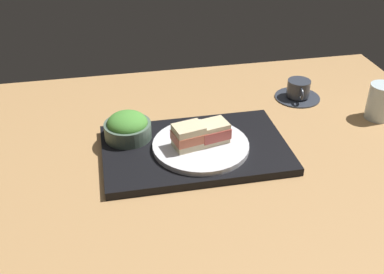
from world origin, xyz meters
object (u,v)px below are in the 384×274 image
(sandwich_near, at_px, (189,136))
(sandwich_plate, at_px, (201,146))
(sandwich_far, at_px, (213,132))
(drinking_glass, at_px, (381,102))
(coffee_cup, at_px, (298,91))
(salad_bowl, at_px, (128,127))

(sandwich_near, bearing_deg, sandwich_plate, 12.92)
(sandwich_near, relative_size, sandwich_far, 1.00)
(sandwich_near, height_order, drinking_glass, drinking_glass)
(coffee_cup, bearing_deg, drinking_glass, -41.72)
(sandwich_near, distance_m, salad_bowl, 0.17)
(sandwich_plate, distance_m, drinking_glass, 0.54)
(sandwich_plate, relative_size, sandwich_near, 2.83)
(sandwich_plate, xyz_separation_m, salad_bowl, (-0.17, 0.09, 0.02))
(salad_bowl, xyz_separation_m, coffee_cup, (0.53, 0.15, -0.03))
(sandwich_near, xyz_separation_m, drinking_glass, (0.56, 0.09, -0.01))
(sandwich_near, relative_size, coffee_cup, 0.62)
(sandwich_far, xyz_separation_m, coffee_cup, (0.32, 0.23, -0.04))
(sandwich_plate, relative_size, coffee_cup, 1.75)
(sandwich_near, height_order, salad_bowl, sandwich_near)
(sandwich_near, relative_size, salad_bowl, 0.70)
(sandwich_far, bearing_deg, drinking_glass, 8.76)
(sandwich_far, relative_size, drinking_glass, 0.83)
(sandwich_plate, bearing_deg, sandwich_near, -167.08)
(salad_bowl, relative_size, coffee_cup, 0.88)
(sandwich_far, height_order, drinking_glass, drinking_glass)
(sandwich_plate, relative_size, drinking_glass, 2.35)
(sandwich_plate, relative_size, sandwich_far, 2.83)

